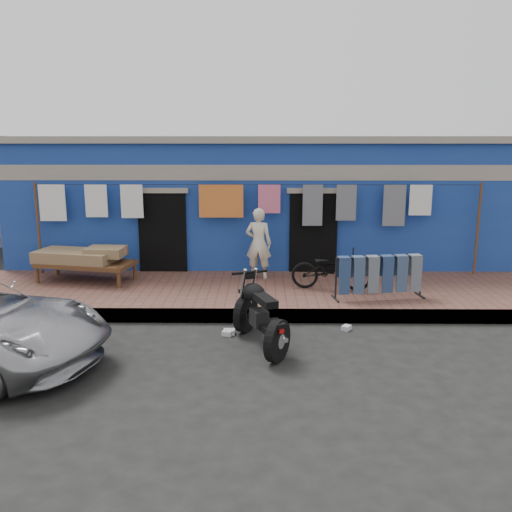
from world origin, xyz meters
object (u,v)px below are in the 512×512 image
Objects in this scene: motorcycle at (260,312)px; charpoy at (86,265)px; jeans_rack at (379,276)px; bicycle at (331,265)px; seated_person at (259,243)px.

motorcycle reaches higher than charpoy.
charpoy is 1.25× the size of jeans_rack.
jeans_rack is (6.12, -1.24, 0.07)m from charpoy.
motorcycle is at bearing -140.38° from jeans_rack.
motorcycle is (-1.45, -2.52, -0.20)m from bicycle.
seated_person reaches higher than bicycle.
bicycle is 0.87× the size of motorcycle.
jeans_rack is (0.85, -0.61, -0.09)m from bicycle.
jeans_rack reaches higher than charpoy.
motorcycle is (0.05, -3.43, -0.47)m from seated_person.
bicycle reaches higher than jeans_rack.
jeans_rack is (2.35, -1.52, -0.35)m from seated_person.
motorcycle is 1.01× the size of jeans_rack.
charpoy is at bearing 119.03° from motorcycle.
bicycle reaches higher than charpoy.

